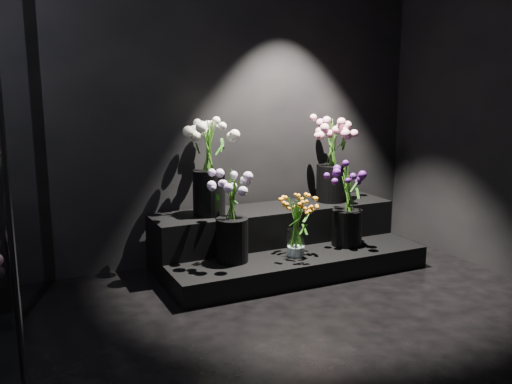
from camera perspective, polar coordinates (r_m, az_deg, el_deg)
floor at (r=3.08m, az=7.13°, el=-17.47°), size 4.00×4.00×0.00m
wall_back at (r=4.50m, az=-6.39°, el=10.37°), size 4.00×0.00×4.00m
display_riser at (r=4.56m, az=2.55°, el=-5.05°), size 2.01×0.89×0.45m
bouquet_orange_bells at (r=4.23m, az=4.03°, el=-3.28°), size 0.34×0.34×0.46m
bouquet_lilac at (r=4.06m, az=-2.43°, el=-1.65°), size 0.49×0.49×0.67m
bouquet_purple at (r=4.52m, az=9.17°, el=-0.94°), size 0.40×0.40×0.65m
bouquet_cream_roses at (r=4.29m, az=-4.77°, el=3.26°), size 0.52×0.52×0.71m
bouquet_pink_roses at (r=4.80m, az=7.62°, el=3.68°), size 0.39×0.39×0.69m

